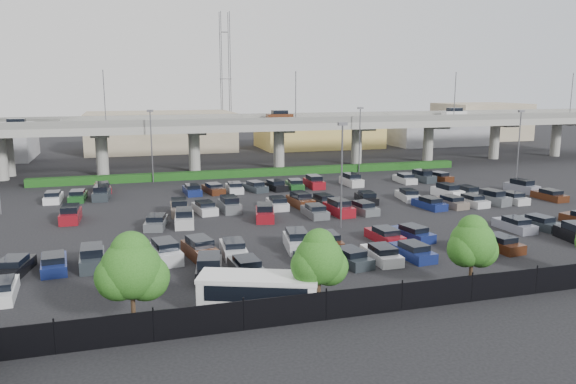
# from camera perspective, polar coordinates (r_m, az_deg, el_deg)

# --- Properties ---
(ground) EXTENTS (280.00, 280.00, 0.00)m
(ground) POSITION_cam_1_polar(r_m,az_deg,el_deg) (62.44, 2.63, -1.91)
(ground) COLOR black
(overpass) EXTENTS (150.00, 13.00, 15.80)m
(overpass) POSITION_cam_1_polar(r_m,az_deg,el_deg) (91.92, -4.07, 6.61)
(overpass) COLOR gray
(overpass) RESTS_ON ground
(hedge) EXTENTS (66.00, 1.60, 1.10)m
(hedge) POSITION_cam_1_polar(r_m,az_deg,el_deg) (85.91, -2.87, 2.00)
(hedge) COLOR #113710
(hedge) RESTS_ON ground
(fence) EXTENTS (70.00, 0.10, 2.00)m
(fence) POSITION_cam_1_polar(r_m,az_deg,el_deg) (37.94, 16.83, -9.53)
(fence) COLOR black
(fence) RESTS_ON ground
(tree_row) EXTENTS (65.07, 3.66, 5.94)m
(tree_row) POSITION_cam_1_polar(r_m,az_deg,el_deg) (38.71, 16.79, -5.05)
(tree_row) COLOR #332316
(tree_row) RESTS_ON ground
(shuttle_bus) EXTENTS (7.73, 5.02, 2.35)m
(shuttle_bus) POSITION_cam_1_polar(r_m,az_deg,el_deg) (35.11, -3.03, -10.09)
(shuttle_bus) COLOR silver
(shuttle_bus) RESTS_ON ground
(parked_cars) EXTENTS (62.88, 41.63, 1.67)m
(parked_cars) POSITION_cam_1_polar(r_m,az_deg,el_deg) (58.38, 3.64, -2.21)
(parked_cars) COLOR silver
(parked_cars) RESTS_ON ground
(light_poles) EXTENTS (66.90, 48.38, 10.30)m
(light_poles) POSITION_cam_1_polar(r_m,az_deg,el_deg) (62.04, -1.54, 3.87)
(light_poles) COLOR #54545A
(light_poles) RESTS_ON ground
(distant_buildings) EXTENTS (138.00, 24.00, 9.00)m
(distant_buildings) POSITION_cam_1_polar(r_m,az_deg,el_deg) (124.03, -1.39, 6.25)
(distant_buildings) COLOR gray
(distant_buildings) RESTS_ON ground
(comm_tower) EXTENTS (2.40, 2.40, 30.00)m
(comm_tower) POSITION_cam_1_polar(r_m,az_deg,el_deg) (133.66, -6.37, 11.62)
(comm_tower) COLOR #54545A
(comm_tower) RESTS_ON ground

